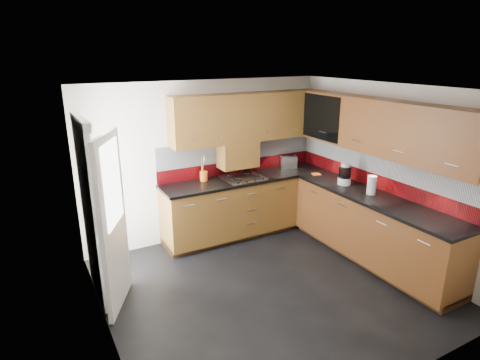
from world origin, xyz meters
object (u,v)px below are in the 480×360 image
toaster (288,162)px  gas_hob (243,177)px  utensil_pot (204,175)px  food_processor (345,175)px

toaster → gas_hob: bearing=-169.6°
utensil_pot → toaster: bearing=0.1°
gas_hob → food_processor: size_ratio=1.96×
utensil_pot → toaster: (1.54, 0.00, 0.00)m
gas_hob → toaster: bearing=10.4°
gas_hob → utensil_pot: 0.61m
gas_hob → toaster: toaster is taller
gas_hob → food_processor: food_processor is taller
gas_hob → utensil_pot: bearing=163.0°
toaster → food_processor: bearing=-81.1°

